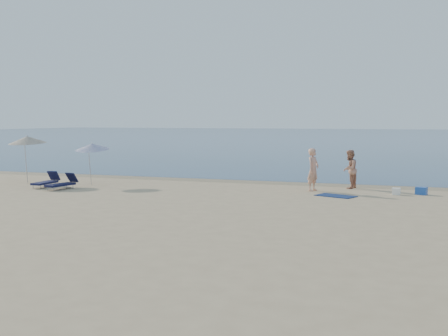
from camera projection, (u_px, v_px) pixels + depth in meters
The scene contains 12 objects.
ground at pixel (24, 291), 10.71m from camera, with size 160.00×160.00×0.00m, color tan.
sea at pixel (379, 137), 104.83m from camera, with size 240.00×160.00×0.01m, color #0C274D.
wet_sand_strip at pixel (273, 183), 28.97m from camera, with size 240.00×1.60×0.00m, color #847254.
person_left at pixel (313, 170), 25.55m from camera, with size 0.71×0.47×1.95m, color tan.
person_right at pixel (350, 169), 26.49m from camera, with size 0.89×0.69×1.83m, color tan.
beach_towel at pixel (336, 196), 23.90m from camera, with size 1.63×0.91×0.03m, color #0F1F4B.
white_bag at pixel (396, 191), 24.36m from camera, with size 0.34×0.29×0.29m, color white.
blue_cooler at pixel (421, 191), 24.39m from camera, with size 0.46×0.33×0.33m, color #2151B4.
umbrella_near at pixel (92, 147), 27.98m from camera, with size 1.84×1.86×2.21m.
umbrella_far at pixel (27, 140), 28.67m from camera, with size 1.97×1.99×2.52m.
lounger_left at pixel (46, 181), 27.13m from camera, with size 0.57×1.67×0.73m.
lounger_right at pixel (62, 183), 26.31m from camera, with size 0.86×1.73×0.73m.
Camera 1 is at (7.04, -8.64, 3.28)m, focal length 45.00 mm.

